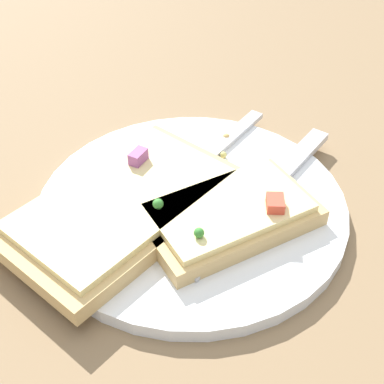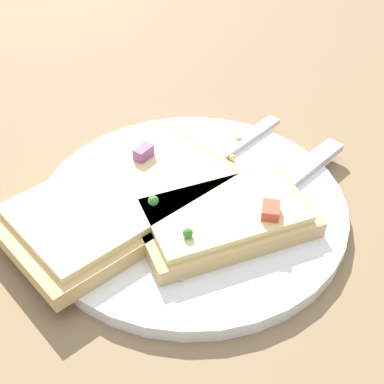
% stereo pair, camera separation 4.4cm
% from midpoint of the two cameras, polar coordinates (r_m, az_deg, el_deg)
% --- Properties ---
extents(ground_plane, '(4.00, 4.00, 0.00)m').
position_cam_midpoint_polar(ground_plane, '(0.45, -2.77, -2.23)').
color(ground_plane, '#7F6647').
extents(plate, '(0.26, 0.26, 0.01)m').
position_cam_midpoint_polar(plate, '(0.45, -2.79, -1.67)').
color(plate, white).
rests_on(plate, ground).
extents(fork, '(0.17, 0.15, 0.01)m').
position_cam_midpoint_polar(fork, '(0.47, -2.60, 2.14)').
color(fork, '#B7B7BC').
rests_on(fork, plate).
extents(knife, '(0.18, 0.16, 0.01)m').
position_cam_midpoint_polar(knife, '(0.46, 6.00, 0.83)').
color(knife, '#B7B7BC').
rests_on(knife, plate).
extents(pizza_slice_main, '(0.21, 0.21, 0.03)m').
position_cam_midpoint_polar(pizza_slice_main, '(0.43, -10.21, -1.50)').
color(pizza_slice_main, tan).
rests_on(pizza_slice_main, plate).
extents(pizza_slice_corner, '(0.13, 0.16, 0.03)m').
position_cam_midpoint_polar(pizza_slice_corner, '(0.42, 1.05, -2.55)').
color(pizza_slice_corner, tan).
rests_on(pizza_slice_corner, plate).
extents(crumb_scatter, '(0.03, 0.05, 0.01)m').
position_cam_midpoint_polar(crumb_scatter, '(0.50, -1.54, 4.93)').
color(crumb_scatter, tan).
rests_on(crumb_scatter, plate).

